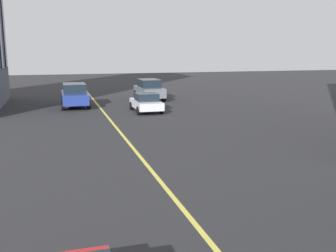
{
  "coord_description": "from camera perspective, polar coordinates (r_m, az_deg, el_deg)",
  "views": [
    {
      "loc": [
        4.4,
        3.35,
        4.51
      ],
      "look_at": [
        17.49,
        -0.47,
        1.83
      ],
      "focal_mm": 41.5,
      "sensor_mm": 36.0,
      "label": 1
    }
  ],
  "objects": [
    {
      "name": "lane_centre_line",
      "position": [
        16.58,
        -3.99,
        -4.66
      ],
      "size": [
        80.0,
        0.16,
        0.01
      ],
      "color": "#D8C64C",
      "rests_on": "ground_plane"
    },
    {
      "name": "car_blue_trailing",
      "position": [
        31.95,
        -13.57,
        4.45
      ],
      "size": [
        4.7,
        2.14,
        1.88
      ],
      "color": "navy",
      "rests_on": "ground_plane"
    },
    {
      "name": "car_white_oncoming",
      "position": [
        28.69,
        -3.23,
        3.48
      ],
      "size": [
        3.9,
        1.89,
        1.4
      ],
      "color": "silver",
      "rests_on": "ground_plane"
    },
    {
      "name": "car_grey_parked_b",
      "position": [
        35.57,
        -2.78,
        5.4
      ],
      "size": [
        4.7,
        2.14,
        1.88
      ],
      "color": "slate",
      "rests_on": "ground_plane"
    }
  ]
}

